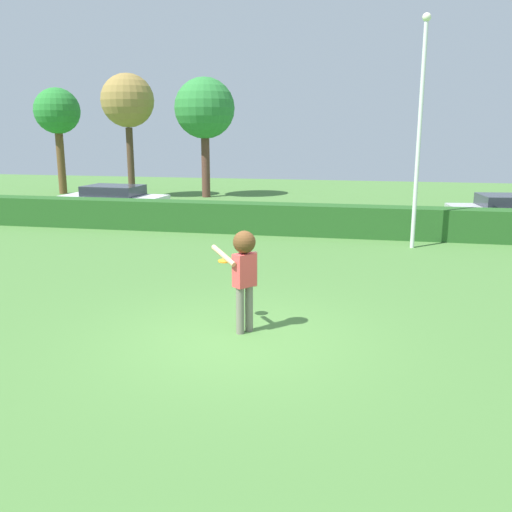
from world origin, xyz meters
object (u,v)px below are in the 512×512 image
lamppost (420,124)px  birch_tree (205,109)px  frisbee (225,261)px  parked_car_white (114,199)px  bare_elm_tree (128,102)px  person (244,266)px  parked_car_silver (512,211)px  maple_tree (57,113)px

lamppost → birch_tree: lamppost is taller
frisbee → parked_car_white: bearing=123.9°
frisbee → bare_elm_tree: size_ratio=0.04×
person → parked_car_silver: (6.97, 11.53, -0.51)m
person → frisbee: 0.70m
bare_elm_tree → maple_tree: 4.66m
frisbee → parked_car_white: 13.62m
parked_car_silver → maple_tree: (-21.35, 7.15, 3.60)m
birch_tree → person: bearing=-71.6°
frisbee → parked_car_silver: 13.31m
frisbee → lamppost: lamppost is taller
parked_car_silver → maple_tree: 22.81m
person → parked_car_silver: size_ratio=0.41×
person → lamppost: (3.39, 7.89, 2.42)m
lamppost → maple_tree: lamppost is taller
person → bare_elm_tree: bearing=119.2°
person → parked_car_white: person is taller
lamppost → person: bearing=-113.2°
parked_car_white → parked_car_silver: (15.05, -0.27, 0.00)m
lamppost → parked_car_white: (-11.47, 3.91, -2.93)m
person → lamppost: bearing=66.8°
parked_car_silver → birch_tree: birch_tree is taller
parked_car_white → bare_elm_tree: bearing=107.1°
person → parked_car_white: 14.31m
maple_tree → bare_elm_tree: bearing=-13.2°
frisbee → bare_elm_tree: 19.86m
frisbee → maple_tree: size_ratio=0.04×
lamppost → parked_car_white: 12.46m
lamppost → parked_car_silver: lamppost is taller
frisbee → parked_car_white: (-7.60, 11.30, -0.46)m
frisbee → bare_elm_tree: bare_elm_tree is taller
frisbee → birch_tree: 19.43m
frisbee → parked_car_silver: parked_car_silver is taller
person → maple_tree: maple_tree is taller
frisbee → lamppost: (3.87, 7.38, 2.47)m
person → parked_car_silver: bearing=58.8°
lamppost → parked_car_white: size_ratio=1.53×
birch_tree → maple_tree: (-8.13, -0.08, -0.14)m
frisbee → lamppost: bearing=62.4°
parked_car_white → bare_elm_tree: 7.33m
frisbee → birch_tree: (-5.78, 18.26, 3.29)m
person → birch_tree: birch_tree is taller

